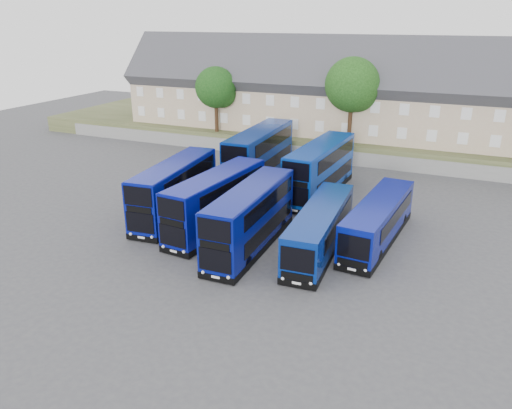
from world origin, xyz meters
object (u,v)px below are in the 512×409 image
object	(u,v)px
dd_front_left	(175,191)
dd_front_mid	(216,203)
coach_east_a	(320,230)
tree_west	(217,89)
tree_mid	(354,87)

from	to	relation	value
dd_front_left	dd_front_mid	world-z (taller)	dd_front_left
coach_east_a	tree_west	distance (m)	30.39
dd_front_mid	tree_mid	world-z (taller)	tree_mid
dd_front_mid	coach_east_a	world-z (taller)	dd_front_mid
dd_front_mid	tree_mid	distance (m)	23.91
coach_east_a	tree_mid	distance (m)	24.29
tree_mid	coach_east_a	bearing A→B (deg)	-81.32
tree_west	dd_front_mid	bearing A→B (deg)	-62.80
dd_front_left	tree_mid	distance (m)	24.10
dd_front_mid	tree_west	distance (m)	25.43
dd_front_left	tree_west	xyz separation A→B (m)	(-7.16, 21.12, 4.93)
coach_east_a	tree_west	bearing A→B (deg)	127.74
dd_front_left	dd_front_mid	xyz separation A→B (m)	(4.24, -1.07, -0.04)
coach_east_a	tree_west	xyz separation A→B (m)	(-19.53, 22.62, 5.54)
coach_east_a	tree_west	size ratio (longest dim) A/B	1.49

